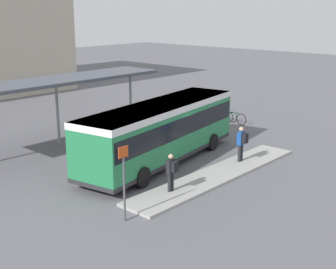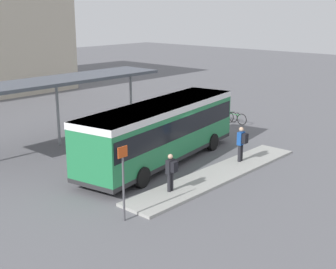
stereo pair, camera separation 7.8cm
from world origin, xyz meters
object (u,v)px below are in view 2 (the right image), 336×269
(bicycle_blue, at_px, (217,114))
(bicycle_green, at_px, (235,118))
(platform_sign, at_px, (123,180))
(pedestrian_waiting, at_px, (171,170))
(pedestrian_companion, at_px, (242,142))
(city_bus, at_px, (161,128))
(bicycle_black, at_px, (228,116))

(bicycle_blue, bearing_deg, bicycle_green, -13.76)
(bicycle_blue, distance_m, platform_sign, 16.84)
(pedestrian_waiting, height_order, pedestrian_companion, pedestrian_companion)
(bicycle_blue, relative_size, platform_sign, 0.60)
(bicycle_green, relative_size, bicycle_blue, 1.07)
(city_bus, relative_size, bicycle_blue, 6.33)
(pedestrian_waiting, bearing_deg, bicycle_green, -70.56)
(pedestrian_companion, height_order, bicycle_black, pedestrian_companion)
(bicycle_black, xyz_separation_m, platform_sign, (-15.27, -6.17, 1.20))
(pedestrian_waiting, height_order, bicycle_blue, pedestrian_waiting)
(city_bus, relative_size, platform_sign, 3.83)
(platform_sign, bearing_deg, pedestrian_waiting, 7.85)
(city_bus, bearing_deg, pedestrian_waiting, -140.53)
(bicycle_blue, bearing_deg, city_bus, -73.63)
(city_bus, height_order, pedestrian_waiting, city_bus)
(bicycle_blue, xyz_separation_m, platform_sign, (-15.26, -7.01, 1.19))
(platform_sign, bearing_deg, city_bus, 31.47)
(bicycle_green, bearing_deg, bicycle_black, -17.85)
(city_bus, relative_size, bicycle_black, 6.55)
(platform_sign, bearing_deg, bicycle_black, 22.01)
(city_bus, distance_m, pedestrian_companion, 4.00)
(pedestrian_waiting, distance_m, pedestrian_companion, 5.24)
(pedestrian_companion, xyz_separation_m, bicycle_blue, (7.00, 6.56, -0.75))
(pedestrian_waiting, bearing_deg, city_bus, -44.33)
(pedestrian_companion, bearing_deg, pedestrian_waiting, 86.27)
(pedestrian_waiting, height_order, bicycle_green, pedestrian_waiting)
(bicycle_green, xyz_separation_m, bicycle_black, (0.31, 0.84, -0.03))
(pedestrian_companion, distance_m, bicycle_blue, 9.63)
(pedestrian_waiting, xyz_separation_m, bicycle_green, (11.94, 4.92, -0.65))
(pedestrian_companion, relative_size, platform_sign, 0.62)
(pedestrian_waiting, height_order, bicycle_black, pedestrian_waiting)
(bicycle_green, height_order, bicycle_black, bicycle_green)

